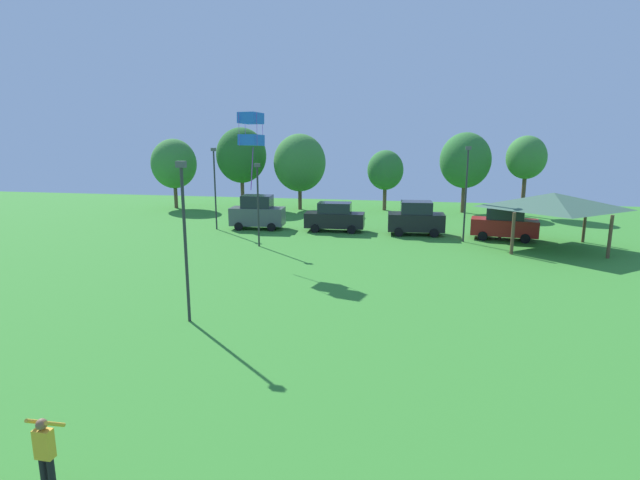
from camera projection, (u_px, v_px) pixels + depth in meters
person_standing_near_foreground at (45, 451)px, 9.88m from camera, size 0.52×0.50×1.73m
kite_flying_0 at (251, 129)px, 28.29m from camera, size 1.37×1.39×4.38m
parked_car_leftmost at (257, 213)px, 38.92m from camera, size 4.28×2.25×2.64m
parked_car_second_from_left at (335, 217)px, 37.94m from camera, size 4.54×2.06×2.21m
parked_car_third_from_left at (416, 218)px, 36.60m from camera, size 4.18×2.31×2.47m
parked_car_rightmost_in_row at (504, 224)px, 34.88m from camera, size 4.64×2.39×2.25m
park_pavilion at (553, 201)px, 31.83m from camera, size 7.05×6.10×3.60m
light_post_0 at (258, 200)px, 32.30m from camera, size 0.36×0.20×5.43m
light_post_1 at (466, 189)px, 33.61m from camera, size 0.36×0.20×6.47m
light_post_2 at (185, 233)px, 18.84m from camera, size 0.36×0.20×6.21m
light_post_3 at (215, 184)px, 38.27m from camera, size 0.36×0.20×6.27m
treeline_tree_0 at (174, 164)px, 49.78m from camera, size 4.46×4.46×6.91m
treeline_tree_1 at (241, 155)px, 49.38m from camera, size 4.94×4.94×8.01m
treeline_tree_2 at (300, 163)px, 48.82m from camera, size 5.09×5.09×7.40m
treeline_tree_3 at (385, 170)px, 48.36m from camera, size 3.48×3.48×5.84m
treeline_tree_4 at (465, 160)px, 46.69m from camera, size 4.71×4.71×7.52m
treeline_tree_5 at (526, 158)px, 44.86m from camera, size 3.52×3.52×7.21m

